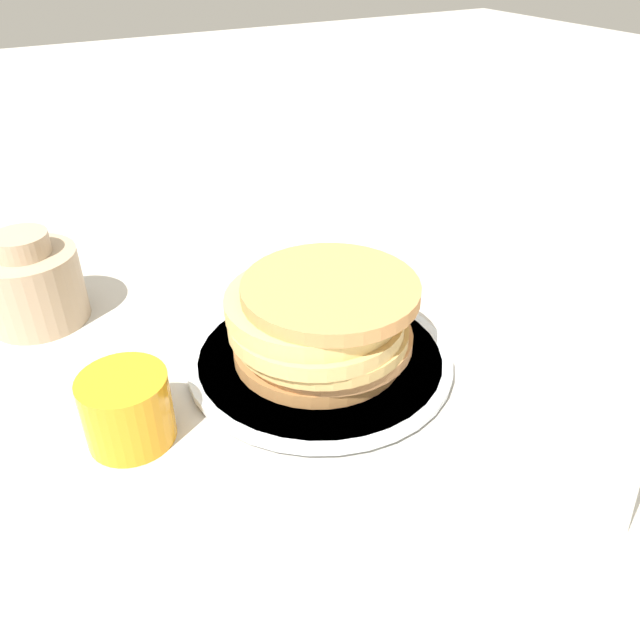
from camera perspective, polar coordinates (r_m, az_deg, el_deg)
The scene contains 5 objects.
ground_plane at distance 0.65m, azimuth 0.41°, elevation -2.82°, with size 4.00×4.00×0.00m, color #BCB7AD.
plate at distance 0.63m, azimuth 0.00°, elevation -3.57°, with size 0.27×0.27×0.01m.
pancake_stack at distance 0.60m, azimuth 0.05°, elevation -0.09°, with size 0.18×0.18×0.08m.
juice_glass at distance 0.56m, azimuth -17.21°, elevation -7.75°, with size 0.08×0.08×0.06m.
cream_jug at distance 0.75m, azimuth -24.80°, elevation 3.00°, with size 0.11×0.11×0.10m.
Camera 1 is at (-0.26, -0.46, 0.39)m, focal length 35.00 mm.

